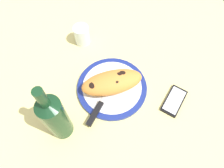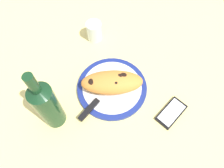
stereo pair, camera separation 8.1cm
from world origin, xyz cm
name	(u,v)px [view 2 (the right image)]	position (x,y,z in cm)	size (l,w,h in cm)	color
ground_plane	(112,90)	(0.00, 0.00, -1.50)	(150.00, 150.00, 3.00)	#E5D684
plate	(112,87)	(0.00, 0.00, 0.75)	(27.64, 27.64, 1.57)	navy
calzone	(113,82)	(-0.37, 0.02, 4.96)	(25.36, 15.99, 6.67)	orange
fork	(108,73)	(-0.26, -6.53, 1.77)	(15.42, 5.36, 0.40)	silver
knife	(94,104)	(8.74, 5.27, 2.07)	(20.09, 14.03, 1.20)	silver
smartphone	(171,113)	(-17.82, 16.93, 0.56)	(13.87, 11.35, 1.16)	black
water_glass	(94,32)	(-0.66, -27.35, 3.82)	(6.67, 6.67, 8.62)	silver
wine_bottle	(47,105)	(23.59, 5.44, 12.30)	(7.55, 7.55, 30.52)	#14381E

